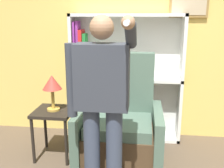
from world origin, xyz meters
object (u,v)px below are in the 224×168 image
armchair (120,128)px  table_lamp (52,85)px  side_table (54,118)px  bookcase (115,81)px  person_standing (102,99)px

armchair → table_lamp: (-0.79, -0.03, 0.52)m
table_lamp → armchair: bearing=2.2°
armchair → side_table: 0.80m
side_table → table_lamp: bearing=0.0°
bookcase → table_lamp: (-0.66, -0.65, 0.10)m
bookcase → person_standing: size_ratio=1.01×
side_table → table_lamp: table_lamp is taller
table_lamp → bookcase: bearing=44.8°
bookcase → table_lamp: 0.93m
armchair → person_standing: person_standing is taller
armchair → side_table: (-0.79, -0.03, 0.10)m
armchair → bookcase: bearing=101.7°
person_standing → side_table: (-0.69, 0.66, -0.48)m
side_table → table_lamp: size_ratio=1.40×
bookcase → side_table: bearing=-135.2°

